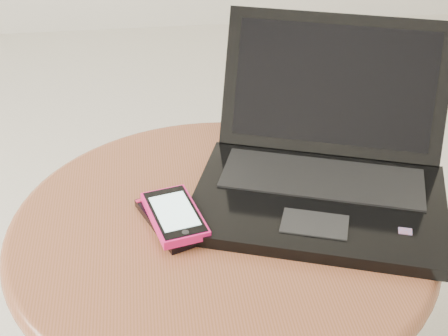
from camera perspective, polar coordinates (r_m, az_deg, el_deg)
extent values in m
cylinder|color=brown|center=(0.92, -0.23, -5.40)|extent=(0.57, 0.57, 0.03)
torus|color=brown|center=(0.92, -0.23, -5.40)|extent=(0.60, 0.60, 0.03)
cube|color=black|center=(0.94, 8.34, -3.04)|extent=(0.42, 0.35, 0.02)
cube|color=black|center=(0.97, 8.65, -0.88)|extent=(0.32, 0.20, 0.00)
cube|color=black|center=(0.88, 8.01, -4.90)|extent=(0.10, 0.08, 0.00)
cube|color=red|center=(0.89, 15.71, -5.39)|extent=(0.02, 0.02, 0.00)
cube|color=black|center=(1.03, 9.67, 7.25)|extent=(0.36, 0.21, 0.20)
cube|color=black|center=(1.03, 9.66, 7.25)|extent=(0.31, 0.17, 0.17)
cube|color=black|center=(0.91, -4.43, -4.54)|extent=(0.11, 0.14, 0.01)
cube|color=#B21E48|center=(0.94, -5.93, -2.41)|extent=(0.06, 0.03, 0.00)
cube|color=#EA176D|center=(0.89, -4.39, -4.20)|extent=(0.09, 0.13, 0.01)
cube|color=black|center=(0.89, -4.41, -3.85)|extent=(0.08, 0.12, 0.00)
cube|color=silver|center=(0.89, -4.41, -3.80)|extent=(0.07, 0.09, 0.00)
cylinder|color=black|center=(0.85, -3.42, -5.67)|extent=(0.01, 0.01, 0.00)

